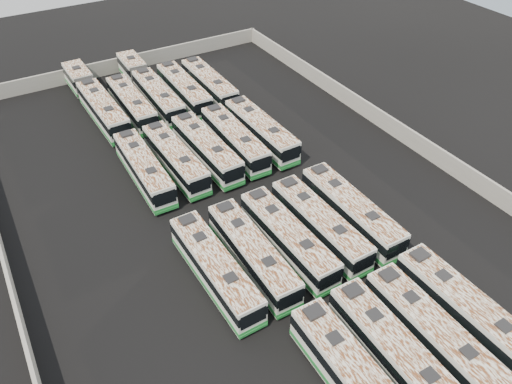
% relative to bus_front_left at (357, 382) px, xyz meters
% --- Properties ---
extents(ground, '(140.00, 140.00, 0.00)m').
position_rel_bus_front_left_xyz_m(ground, '(3.53, 22.15, -1.82)').
color(ground, black).
rests_on(ground, ground).
extents(perimeter_wall, '(45.20, 73.20, 2.20)m').
position_rel_bus_front_left_xyz_m(perimeter_wall, '(3.53, 22.15, -0.72)').
color(perimeter_wall, gray).
rests_on(perimeter_wall, ground).
extents(bus_front_left, '(2.88, 12.69, 3.57)m').
position_rel_bus_front_left_xyz_m(bus_front_left, '(0.00, 0.00, 0.00)').
color(bus_front_left, silver).
rests_on(bus_front_left, ground).
extents(bus_front_center, '(2.91, 12.73, 3.57)m').
position_rel_bus_front_left_xyz_m(bus_front_center, '(3.70, 0.10, 0.00)').
color(bus_front_center, silver).
rests_on(bus_front_center, ground).
extents(bus_front_right, '(2.72, 12.55, 3.53)m').
position_rel_bus_front_left_xyz_m(bus_front_right, '(7.25, -0.01, -0.02)').
color(bus_front_right, silver).
rests_on(bus_front_right, ground).
extents(bus_front_far_right, '(2.91, 12.82, 3.60)m').
position_rel_bus_front_left_xyz_m(bus_front_far_right, '(10.98, 0.19, 0.02)').
color(bus_front_far_right, silver).
rests_on(bus_front_far_right, ground).
extents(bus_midfront_far_left, '(2.81, 12.44, 3.49)m').
position_rel_bus_front_left_xyz_m(bus_midfront_far_left, '(-3.60, 14.06, -0.04)').
color(bus_midfront_far_left, silver).
rests_on(bus_midfront_far_left, ground).
extents(bus_midfront_left, '(2.75, 12.28, 3.45)m').
position_rel_bus_front_left_xyz_m(bus_midfront_left, '(-0.00, 14.01, -0.06)').
color(bus_midfront_left, silver).
rests_on(bus_midfront_left, ground).
extents(bus_midfront_center, '(2.85, 12.31, 3.45)m').
position_rel_bus_front_left_xyz_m(bus_midfront_center, '(3.69, 14.06, -0.06)').
color(bus_midfront_center, silver).
rests_on(bus_midfront_center, ground).
extents(bus_midfront_right, '(2.82, 12.34, 3.47)m').
position_rel_bus_front_left_xyz_m(bus_midfront_right, '(7.22, 14.07, -0.05)').
color(bus_midfront_right, silver).
rests_on(bus_midfront_right, ground).
extents(bus_midfront_far_right, '(2.72, 12.66, 3.57)m').
position_rel_bus_front_left_xyz_m(bus_midfront_far_right, '(10.86, 14.02, 0.00)').
color(bus_midfront_far_right, silver).
rests_on(bus_midfront_far_right, ground).
extents(bus_midback_far_left, '(2.79, 12.30, 3.46)m').
position_rel_bus_front_left_xyz_m(bus_midback_far_left, '(-3.66, 30.63, -0.06)').
color(bus_midback_far_left, silver).
rests_on(bus_midback_far_left, ground).
extents(bus_midback_left, '(2.85, 12.25, 3.44)m').
position_rel_bus_front_left_xyz_m(bus_midback_left, '(-0.03, 30.69, -0.07)').
color(bus_midback_left, silver).
rests_on(bus_midback_left, ground).
extents(bus_midback_center, '(2.97, 12.59, 3.53)m').
position_rel_bus_front_left_xyz_m(bus_midback_center, '(3.69, 30.62, -0.02)').
color(bus_midback_center, silver).
rests_on(bus_midback_center, ground).
extents(bus_midback_right, '(2.85, 12.46, 3.50)m').
position_rel_bus_front_left_xyz_m(bus_midback_right, '(7.36, 30.76, -0.03)').
color(bus_midback_right, silver).
rests_on(bus_midback_right, ground).
extents(bus_midback_far_right, '(2.84, 12.68, 3.57)m').
position_rel_bus_front_left_xyz_m(bus_midback_far_right, '(10.91, 30.78, 0.00)').
color(bus_midback_far_right, silver).
rests_on(bus_midback_far_right, ground).
extents(bus_back_far_left, '(3.17, 19.95, 3.61)m').
position_rel_bus_front_left_xyz_m(bus_back_far_left, '(-3.70, 48.35, 0.02)').
color(bus_back_far_left, silver).
rests_on(bus_back_far_left, ground).
extents(bus_back_left, '(2.66, 12.34, 3.48)m').
position_rel_bus_front_left_xyz_m(bus_back_left, '(0.01, 44.77, -0.05)').
color(bus_back_left, silver).
rests_on(bus_back_left, ground).
extents(bus_back_center, '(2.93, 19.49, 3.53)m').
position_rel_bus_front_left_xyz_m(bus_back_center, '(3.66, 48.08, -0.02)').
color(bus_back_center, silver).
rests_on(bus_back_center, ground).
extents(bus_back_right, '(2.87, 12.73, 3.58)m').
position_rel_bus_front_left_xyz_m(bus_back_right, '(7.32, 44.79, 0.01)').
color(bus_back_right, silver).
rests_on(bus_back_right, ground).
extents(bus_back_far_right, '(2.73, 12.51, 3.52)m').
position_rel_bus_front_left_xyz_m(bus_back_far_right, '(11.00, 44.62, -0.02)').
color(bus_back_far_right, silver).
rests_on(bus_back_far_right, ground).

